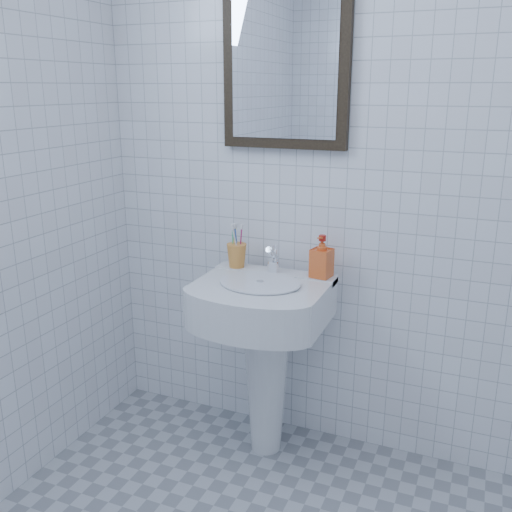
% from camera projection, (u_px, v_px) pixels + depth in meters
% --- Properties ---
extents(wall_back, '(2.20, 0.02, 2.50)m').
position_uv_depth(wall_back, '(367.00, 148.00, 2.13)').
color(wall_back, white).
rests_on(wall_back, ground).
extents(washbasin, '(0.50, 0.36, 0.77)m').
position_uv_depth(washbasin, '(265.00, 338.00, 2.26)').
color(washbasin, white).
rests_on(washbasin, ground).
extents(faucet, '(0.05, 0.11, 0.12)m').
position_uv_depth(faucet, '(273.00, 261.00, 2.26)').
color(faucet, white).
rests_on(faucet, washbasin).
extents(toothbrush_cup, '(0.10, 0.10, 0.10)m').
position_uv_depth(toothbrush_cup, '(237.00, 255.00, 2.33)').
color(toothbrush_cup, orange).
rests_on(toothbrush_cup, washbasin).
extents(soap_dispenser, '(0.09, 0.09, 0.17)m').
position_uv_depth(soap_dispenser, '(322.00, 256.00, 2.20)').
color(soap_dispenser, red).
rests_on(soap_dispenser, washbasin).
extents(wall_mirror, '(0.50, 0.04, 0.62)m').
position_uv_depth(wall_mirror, '(285.00, 65.00, 2.14)').
color(wall_mirror, black).
rests_on(wall_mirror, wall_back).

